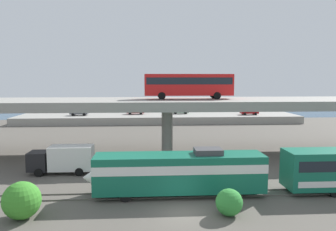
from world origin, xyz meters
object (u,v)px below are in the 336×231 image
parked_car_1 (79,112)px  parked_car_2 (180,111)px  parked_car_0 (249,112)px  train_locomotive (171,171)px  transit_bus_on_overpass (188,84)px  service_truck_east (63,159)px  parked_car_3 (136,111)px

parked_car_1 → parked_car_2: bearing=5.9°
parked_car_0 → train_locomotive: bearing=-114.7°
transit_bus_on_overpass → parked_car_1: 40.04m
transit_bus_on_overpass → parked_car_0: (18.70, 31.88, -7.10)m
parked_car_1 → parked_car_2: same height
train_locomotive → service_truck_east: 13.48m
train_locomotive → service_truck_east: bearing=-33.7°
transit_bus_on_overpass → parked_car_2: transit_bus_on_overpass is taller
parked_car_2 → parked_car_3: 11.01m
train_locomotive → parked_car_2: train_locomotive is taller
train_locomotive → service_truck_east: size_ratio=2.33×
train_locomotive → parked_car_1: size_ratio=3.82×
service_truck_east → transit_bus_on_overpass: bearing=-148.3°
parked_car_2 → parked_car_1: bearing=5.9°
parked_car_0 → parked_car_2: 16.60m
train_locomotive → service_truck_east: train_locomotive is taller
parked_car_2 → parked_car_0: bearing=167.9°
transit_bus_on_overpass → parked_car_0: 37.63m
parked_car_0 → parked_car_3: size_ratio=0.99×
parked_car_0 → parked_car_3: bearing=173.8°
train_locomotive → transit_bus_on_overpass: bearing=-102.1°
transit_bus_on_overpass → parked_car_1: bearing=-56.5°
parked_car_0 → transit_bus_on_overpass: bearing=-120.4°
parked_car_0 → parked_car_2: size_ratio=1.04×
parked_car_1 → parked_car_2: 24.36m
service_truck_east → parked_car_2: bearing=-111.2°
parked_car_1 → train_locomotive: bearing=-69.8°
transit_bus_on_overpass → service_truck_east: size_ratio=1.76×
service_truck_east → parked_car_3: size_ratio=1.61×
transit_bus_on_overpass → parked_car_0: transit_bus_on_overpass is taller
parked_car_0 → parked_car_1: bearing=178.6°
parked_car_3 → transit_bus_on_overpass: bearing=103.8°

